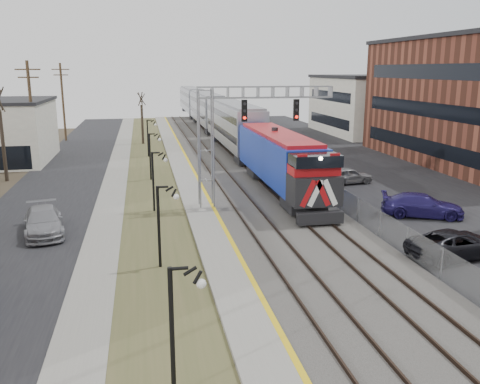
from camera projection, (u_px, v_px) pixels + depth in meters
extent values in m
cube|color=black|center=(53.00, 192.00, 39.04)|extent=(7.00, 120.00, 0.04)
cube|color=gray|center=(113.00, 189.00, 39.87)|extent=(2.00, 120.00, 0.08)
cube|color=#454B28|center=(152.00, 188.00, 40.42)|extent=(4.00, 120.00, 0.06)
cube|color=gray|center=(190.00, 185.00, 40.95)|extent=(2.00, 120.00, 0.24)
cube|color=#595651|center=(250.00, 183.00, 41.88)|extent=(8.00, 120.00, 0.20)
cube|color=black|center=(385.00, 178.00, 44.11)|extent=(16.00, 120.00, 0.04)
cube|color=gold|center=(200.00, 183.00, 41.09)|extent=(0.24, 120.00, 0.01)
cube|color=#2D2119|center=(217.00, 182.00, 41.33)|extent=(0.08, 120.00, 0.15)
cube|color=#2D2119|center=(235.00, 181.00, 41.61)|extent=(0.08, 120.00, 0.15)
cube|color=#2D2119|center=(259.00, 180.00, 41.98)|extent=(0.08, 120.00, 0.15)
cube|color=#2D2119|center=(276.00, 180.00, 42.26)|extent=(0.08, 120.00, 0.15)
cube|color=#142EA3|center=(281.00, 162.00, 37.75)|extent=(3.00, 17.00, 4.25)
cube|color=black|center=(320.00, 218.00, 29.87)|extent=(2.80, 0.50, 0.70)
cube|color=#A7AAB2|center=(233.00, 126.00, 57.00)|extent=(3.00, 22.00, 5.33)
cube|color=#A7AAB2|center=(207.00, 110.00, 78.75)|extent=(3.00, 22.00, 5.33)
cube|color=#A7AAB2|center=(192.00, 101.00, 100.51)|extent=(3.00, 22.00, 5.33)
cube|color=gray|center=(206.00, 151.00, 33.45)|extent=(1.00, 1.00, 8.00)
cube|color=gray|center=(265.00, 92.00, 33.31)|extent=(9.00, 0.80, 0.80)
cube|color=black|center=(244.00, 111.00, 32.87)|extent=(0.35, 0.25, 1.40)
cube|color=black|center=(296.00, 110.00, 33.52)|extent=(0.35, 0.25, 1.40)
cylinder|color=black|center=(172.00, 334.00, 14.19)|extent=(0.14, 0.14, 4.00)
cylinder|color=black|center=(159.00, 228.00, 23.74)|extent=(0.14, 0.14, 4.00)
cylinder|color=black|center=(153.00, 182.00, 33.28)|extent=(0.14, 0.14, 4.00)
cylinder|color=black|center=(150.00, 157.00, 42.82)|extent=(0.14, 0.14, 4.00)
cylinder|color=black|center=(148.00, 139.00, 54.27)|extent=(0.14, 0.14, 4.00)
cylinder|color=#4C3823|center=(32.00, 116.00, 46.86)|extent=(0.28, 0.28, 10.00)
cylinder|color=#4C3823|center=(63.00, 103.00, 65.94)|extent=(0.28, 0.28, 10.00)
cube|color=gray|center=(299.00, 172.00, 42.49)|extent=(0.04, 120.00, 1.60)
cube|color=beige|center=(381.00, 106.00, 74.38)|extent=(16.00, 18.00, 8.00)
cylinder|color=#382D23|center=(3.00, 146.00, 42.29)|extent=(0.30, 0.30, 5.95)
cylinder|color=#382D23|center=(142.00, 125.00, 63.62)|extent=(0.30, 0.30, 4.90)
imported|color=black|center=(455.00, 245.00, 25.31)|extent=(5.37, 3.22, 1.40)
imported|color=navy|center=(422.00, 206.00, 32.36)|extent=(5.46, 3.85, 1.47)
imported|color=slate|center=(348.00, 176.00, 41.63)|extent=(4.25, 2.26, 1.38)
imported|color=gray|center=(43.00, 222.00, 28.94)|extent=(3.03, 5.39, 1.48)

